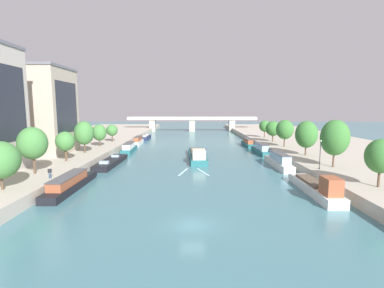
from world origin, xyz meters
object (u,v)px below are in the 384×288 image
object	(u,v)px
moored_boat_left_upstream	(146,138)
moored_boat_right_lone	(248,143)
moored_boat_right_far	(278,161)
tree_left_second	(84,133)
person_on_quay	(50,172)
moored_boat_right_downstream	(316,187)
moored_boat_right_midway	(261,149)
moored_boat_left_end	(111,162)
tree_left_by_lamp	(32,143)
bridge_far	(192,122)
tree_right_far	(335,138)
tree_right_midway	(285,130)
lamppost_right_bank	(320,153)
tree_left_past_mid	(0,160)
tree_right_by_lamp	(265,126)
tree_left_nearest	(112,130)
moored_boat_left_midway	(129,148)
tree_left_far	(65,141)
tree_right_second	(381,156)
barge_midriver	(197,155)
tree_right_past_mid	(306,134)
tree_right_distant	(273,129)
tree_left_midway	(99,133)
moored_boat_left_second	(138,141)
moored_boat_left_near	(70,183)

from	to	relation	value
moored_boat_left_upstream	moored_boat_right_lone	xyz separation A→B (m)	(33.84, -18.55, 0.36)
moored_boat_right_far	tree_left_second	bearing A→B (deg)	170.12
moored_boat_right_far	person_on_quay	distance (m)	40.77
moored_boat_right_downstream	moored_boat_right_midway	world-z (taller)	moored_boat_right_downstream
moored_boat_left_end	tree_left_by_lamp	distance (m)	17.75
moored_boat_right_downstream	bridge_far	distance (m)	101.78
tree_left_second	tree_right_far	distance (m)	50.43
tree_right_midway	moored_boat_right_downstream	bearing A→B (deg)	-101.18
moored_boat_left_end	bridge_far	xyz separation A→B (m)	(16.85, 80.20, 3.99)
lamppost_right_bank	moored_boat_right_lone	bearing A→B (deg)	96.11
tree_left_past_mid	tree_right_midway	world-z (taller)	tree_right_midway
moored_boat_left_end	moored_boat_left_upstream	xyz separation A→B (m)	(-0.10, 45.72, 0.11)
tree_left_past_mid	tree_right_by_lamp	xyz separation A→B (m)	(48.06, 60.18, 0.07)
tree_right_far	tree_left_nearest	bearing A→B (deg)	143.59
moored_boat_left_midway	tree_left_far	distance (m)	23.14
tree_right_midway	person_on_quay	xyz separation A→B (m)	(-44.38, -32.52, -3.52)
moored_boat_right_lone	tree_right_far	distance (m)	38.36
moored_boat_right_midway	tree_right_by_lamp	distance (m)	24.60
moored_boat_right_downstream	moored_boat_left_upstream	bearing A→B (deg)	117.26
moored_boat_left_end	tree_right_second	xyz separation A→B (m)	(40.77, -22.21, 5.14)
tree_left_by_lamp	barge_midriver	bearing A→B (deg)	40.09
moored_boat_left_upstream	tree_left_nearest	bearing A→B (deg)	-108.12
tree_right_far	tree_right_past_mid	distance (m)	11.68
tree_left_far	person_on_quay	xyz separation A→B (m)	(3.52, -13.15, -2.84)
moored_boat_left_upstream	tree_right_midway	world-z (taller)	tree_right_midway
moored_boat_right_downstream	moored_boat_right_lone	world-z (taller)	moored_boat_right_downstream
moored_boat_left_upstream	tree_right_distant	world-z (taller)	tree_right_distant
tree_right_past_mid	tree_right_distant	size ratio (longest dim) A/B	1.21
moored_boat_right_lone	tree_left_nearest	xyz separation A→B (m)	(-40.55, -1.96, 4.03)
tree_right_past_mid	tree_right_by_lamp	size ratio (longest dim) A/B	1.28
moored_boat_left_upstream	tree_right_distant	bearing A→B (deg)	-26.35
tree_left_nearest	tree_right_second	bearing A→B (deg)	-44.91
moored_boat_right_downstream	bridge_far	xyz separation A→B (m)	(-16.96, 100.29, 3.55)
tree_left_midway	tree_right_distant	distance (m)	49.11
bridge_far	person_on_quay	distance (m)	100.16
moored_boat_left_end	moored_boat_left_upstream	bearing A→B (deg)	90.13
barge_midriver	moored_boat_left_second	bearing A→B (deg)	126.89
moored_boat_left_midway	tree_left_nearest	bearing A→B (deg)	129.18
moored_boat_left_upstream	moored_boat_right_lone	size ratio (longest dim) A/B	1.00
moored_boat_left_near	lamppost_right_bank	xyz separation A→B (m)	(38.70, 6.15, 3.35)
tree_left_second	tree_right_second	size ratio (longest dim) A/B	1.14
moored_boat_left_near	tree_right_distant	distance (m)	60.23
moored_boat_left_second	tree_right_past_mid	xyz separation A→B (m)	(41.24, -29.21, 5.02)
moored_boat_left_midway	tree_left_by_lamp	world-z (taller)	tree_left_by_lamp
moored_boat_left_near	moored_boat_right_midway	size ratio (longest dim) A/B	1.17
lamppost_right_bank	person_on_quay	world-z (taller)	lamppost_right_bank
moored_boat_left_end	moored_boat_right_far	size ratio (longest dim) A/B	1.14
moored_boat_left_midway	tree_right_second	world-z (taller)	tree_right_second
barge_midriver	moored_boat_right_midway	size ratio (longest dim) A/B	1.60
tree_left_midway	person_on_quay	bearing A→B (deg)	-83.83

